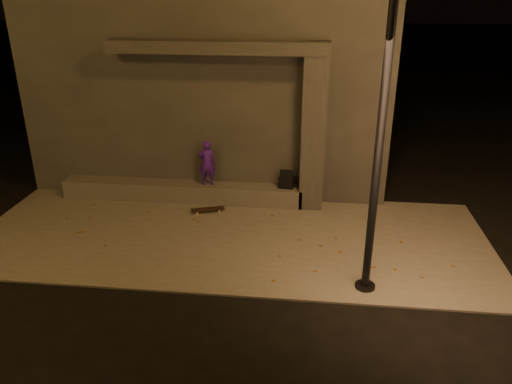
# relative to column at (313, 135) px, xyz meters

# --- Properties ---
(ground) EXTENTS (120.00, 120.00, 0.00)m
(ground) POSITION_rel_column_xyz_m (-1.70, -3.75, -1.84)
(ground) COLOR black
(ground) RESTS_ON ground
(sidewalk) EXTENTS (11.00, 4.40, 0.04)m
(sidewalk) POSITION_rel_column_xyz_m (-1.70, -1.75, -1.82)
(sidewalk) COLOR #656159
(sidewalk) RESTS_ON ground
(building) EXTENTS (9.00, 5.10, 5.22)m
(building) POSITION_rel_column_xyz_m (-2.70, 2.74, 0.77)
(building) COLOR #373432
(building) RESTS_ON ground
(ledge) EXTENTS (6.00, 0.55, 0.45)m
(ledge) POSITION_rel_column_xyz_m (-3.20, 0.00, -1.58)
(ledge) COLOR #54504C
(ledge) RESTS_ON sidewalk
(column) EXTENTS (0.55, 0.55, 3.60)m
(column) POSITION_rel_column_xyz_m (0.00, 0.00, 0.00)
(column) COLOR #373432
(column) RESTS_ON sidewalk
(canopy) EXTENTS (5.00, 0.70, 0.28)m
(canopy) POSITION_rel_column_xyz_m (-2.20, 0.05, 1.94)
(canopy) COLOR #373432
(canopy) RESTS_ON column
(skateboarder) EXTENTS (0.45, 0.34, 1.12)m
(skateboarder) POSITION_rel_column_xyz_m (-2.54, 0.00, -0.79)
(skateboarder) COLOR #421695
(skateboarder) RESTS_ON ledge
(backpack) EXTENTS (0.37, 0.27, 0.49)m
(backpack) POSITION_rel_column_xyz_m (-0.60, 0.00, -1.18)
(backpack) COLOR black
(backpack) RESTS_ON ledge
(skateboard) EXTENTS (0.81, 0.44, 0.09)m
(skateboard) POSITION_rel_column_xyz_m (-2.42, -0.65, -1.73)
(skateboard) COLOR black
(skateboard) RESTS_ON sidewalk
(street_lamp_0) EXTENTS (0.36, 0.36, 7.74)m
(street_lamp_0) POSITION_rel_column_xyz_m (1.03, -3.44, 2.53)
(street_lamp_0) COLOR black
(street_lamp_0) RESTS_ON ground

